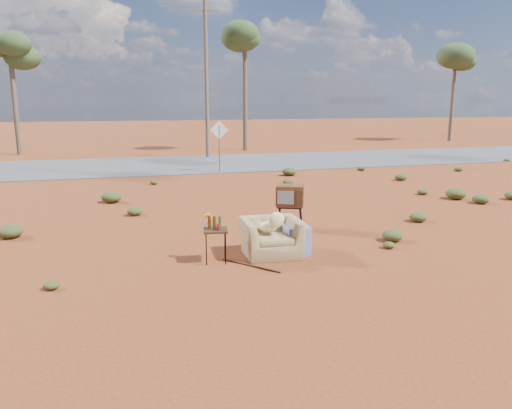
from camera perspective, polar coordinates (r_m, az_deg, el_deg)
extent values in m
plane|color=brown|center=(9.85, 1.70, -6.09)|extent=(140.00, 140.00, 0.00)
cube|color=#565659|center=(24.29, -9.10, 4.54)|extent=(140.00, 7.00, 0.04)
imported|color=#9B8254|center=(9.89, 1.74, -3.05)|extent=(1.16, 0.79, 0.99)
ellipsoid|color=beige|center=(9.90, 1.38, -2.54)|extent=(0.36, 0.36, 0.21)
ellipsoid|color=beige|center=(9.66, 2.34, -1.77)|extent=(0.31, 0.16, 0.31)
cube|color=navy|center=(10.18, 4.45, -3.84)|extent=(0.51, 0.76, 0.58)
cube|color=black|center=(12.03, 3.91, -0.23)|extent=(0.71, 0.64, 0.03)
cylinder|color=black|center=(11.91, 2.55, -1.63)|extent=(0.04, 0.04, 0.52)
cylinder|color=black|center=(11.87, 5.10, -1.71)|extent=(0.04, 0.04, 0.52)
cylinder|color=black|center=(12.31, 2.72, -1.19)|extent=(0.04, 0.04, 0.52)
cylinder|color=black|center=(12.27, 5.20, -1.26)|extent=(0.04, 0.04, 0.52)
cube|color=brown|center=(11.98, 3.93, 1.03)|extent=(0.80, 0.72, 0.50)
cube|color=gray|center=(11.72, 3.40, 0.80)|extent=(0.36, 0.17, 0.31)
cube|color=#472D19|center=(11.70, 4.94, 0.76)|extent=(0.14, 0.08, 0.36)
cube|color=#392614|center=(9.45, -4.66, -2.93)|extent=(0.52, 0.52, 0.04)
cylinder|color=black|center=(9.36, -5.70, -5.10)|extent=(0.02, 0.02, 0.63)
cylinder|color=black|center=(9.37, -3.49, -5.05)|extent=(0.02, 0.02, 0.63)
cylinder|color=black|center=(9.70, -5.71, -4.48)|extent=(0.02, 0.02, 0.63)
cylinder|color=black|center=(9.71, -3.58, -4.44)|extent=(0.02, 0.02, 0.63)
cylinder|color=#45260B|center=(9.46, -5.33, -2.09)|extent=(0.06, 0.06, 0.23)
cylinder|color=#45260B|center=(9.34, -4.77, -2.19)|extent=(0.06, 0.06, 0.25)
cylinder|color=#265223|center=(9.51, -4.14, -2.05)|extent=(0.05, 0.05, 0.22)
cylinder|color=red|center=(9.34, -4.32, -2.61)|extent=(0.06, 0.06, 0.12)
cylinder|color=silver|center=(9.56, -5.49, -2.28)|extent=(0.07, 0.07, 0.13)
ellipsoid|color=yellow|center=(9.52, -5.51, -1.38)|extent=(0.14, 0.14, 0.11)
cylinder|color=#481D13|center=(9.34, -0.60, -6.99)|extent=(0.86, 1.06, 0.04)
cylinder|color=brown|center=(21.48, -4.20, 6.36)|extent=(0.06, 0.06, 2.00)
cube|color=silver|center=(21.42, -4.23, 8.49)|extent=(0.78, 0.04, 0.78)
cylinder|color=brown|center=(31.36, -25.86, 10.60)|extent=(0.28, 0.28, 6.00)
ellipsoid|color=#354F28|center=(31.45, -26.28, 15.14)|extent=(3.20, 3.20, 2.20)
cylinder|color=brown|center=(30.95, -1.27, 12.68)|extent=(0.28, 0.28, 7.00)
ellipsoid|color=#354F28|center=(31.14, -1.30, 18.21)|extent=(3.20, 3.20, 2.20)
cylinder|color=brown|center=(41.26, 21.54, 11.31)|extent=(0.28, 0.28, 6.50)
ellipsoid|color=#354F28|center=(41.37, 21.83, 15.11)|extent=(3.20, 3.20, 2.20)
cylinder|color=brown|center=(26.89, -5.70, 13.82)|extent=(0.20, 0.20, 8.00)
cube|color=brown|center=(27.24, -5.86, 21.20)|extent=(1.40, 0.10, 0.10)
ellipsoid|color=#414C21|center=(12.50, -26.32, -2.74)|extent=(0.56, 0.56, 0.31)
ellipsoid|color=#414C21|center=(13.33, 18.02, -1.38)|extent=(0.44, 0.44, 0.24)
ellipsoid|color=#414C21|center=(15.70, -16.20, 0.83)|extent=(0.60, 0.60, 0.33)
ellipsoid|color=#414C21|center=(17.20, 18.50, 1.39)|extent=(0.36, 0.36, 0.20)
ellipsoid|color=#414C21|center=(18.22, 3.69, 2.57)|extent=(0.40, 0.40, 0.22)
ellipsoid|color=#414C21|center=(18.72, -11.60, 2.51)|extent=(0.30, 0.30, 0.17)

